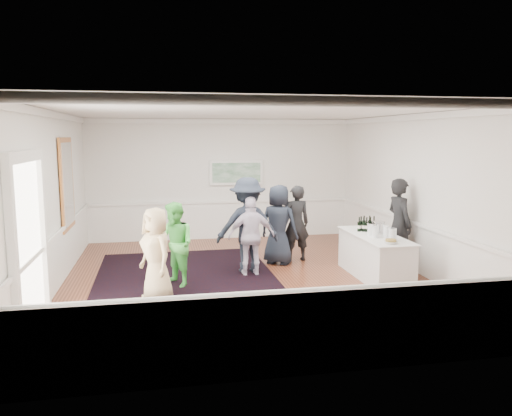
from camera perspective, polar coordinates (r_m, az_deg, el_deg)
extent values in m
plane|color=brown|center=(9.78, -1.03, -8.13)|extent=(8.00, 8.00, 0.00)
cube|color=white|center=(9.39, -1.08, 10.96)|extent=(7.00, 8.00, 0.02)
cube|color=white|center=(9.51, -22.33, 0.64)|extent=(0.02, 8.00, 3.20)
cube|color=white|center=(10.62, 17.90, 1.60)|extent=(0.02, 8.00, 3.20)
cube|color=white|center=(13.39, -3.98, 3.28)|extent=(7.00, 0.02, 3.20)
cube|color=white|center=(5.60, 5.96, -3.73)|extent=(7.00, 0.02, 3.20)
cube|color=#CD7C3C|center=(10.75, -20.80, 2.61)|extent=(0.04, 1.25, 1.85)
cube|color=white|center=(10.74, -20.67, 2.61)|extent=(0.01, 1.05, 1.65)
cube|color=white|center=(6.95, -25.97, -5.55)|extent=(0.10, 0.14, 2.40)
cube|color=white|center=(8.51, -23.14, -2.97)|extent=(0.10, 0.14, 2.40)
cube|color=white|center=(7.57, -24.98, 5.38)|extent=(0.10, 1.78, 0.16)
cube|color=white|center=(7.73, -24.66, -4.13)|extent=(0.02, 1.50, 2.40)
cube|color=white|center=(13.38, -2.26, 4.07)|extent=(1.44, 0.05, 0.66)
cube|color=#296F3F|center=(13.35, -2.24, 4.06)|extent=(1.30, 0.01, 0.52)
cube|color=black|center=(9.91, -8.01, -7.92)|extent=(3.50, 4.56, 0.02)
cube|color=silver|center=(10.07, 13.41, -5.42)|extent=(0.74, 2.03, 0.83)
cube|color=silver|center=(9.98, 13.49, -3.07)|extent=(0.80, 2.09, 0.02)
imported|color=black|center=(10.67, 16.05, -1.82)|extent=(0.53, 0.74, 1.90)
imported|color=#CEB280|center=(8.56, -11.35, -5.19)|extent=(0.81, 0.92, 1.58)
imported|color=#53CC51|center=(9.27, -9.19, -4.16)|extent=(0.91, 0.96, 1.56)
imported|color=silver|center=(9.87, -0.52, -3.22)|extent=(0.93, 0.39, 1.58)
imported|color=#1C222E|center=(10.05, -0.97, -1.99)|extent=(1.28, 0.77, 1.94)
imported|color=black|center=(11.05, 4.59, -1.75)|extent=(0.64, 0.44, 1.68)
imported|color=#1C222E|center=(10.76, 2.60, -1.89)|extent=(1.00, 0.94, 1.72)
cylinder|color=#90C044|center=(9.70, 13.41, -2.61)|extent=(0.12, 0.12, 0.24)
cylinder|color=#D53E45|center=(9.78, 14.64, -2.57)|extent=(0.12, 0.12, 0.24)
cylinder|color=#78AF3E|center=(9.84, 12.96, -2.44)|extent=(0.12, 0.12, 0.24)
cylinder|color=beige|center=(9.53, 15.42, -2.88)|extent=(0.12, 0.12, 0.24)
cylinder|color=#6FA53B|center=(9.47, 15.26, -2.94)|extent=(0.12, 0.12, 0.24)
cylinder|color=silver|center=(10.11, 13.76, -2.22)|extent=(0.26, 0.26, 0.24)
imported|color=white|center=(9.26, 15.16, -3.76)|extent=(0.24, 0.24, 0.06)
cylinder|color=olive|center=(9.25, 15.16, -3.61)|extent=(0.19, 0.19, 0.04)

